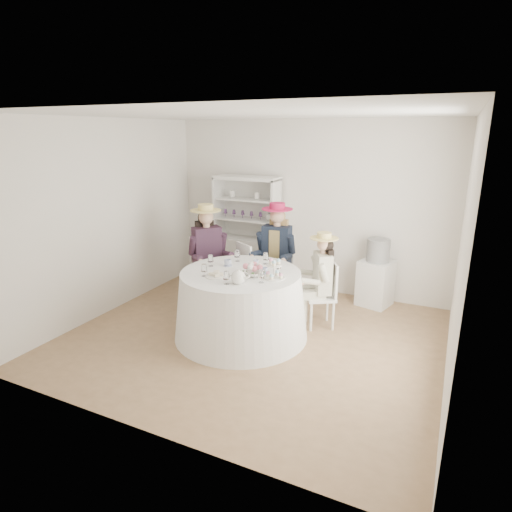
% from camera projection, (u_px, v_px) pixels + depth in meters
% --- Properties ---
extents(ground, '(4.50, 4.50, 0.00)m').
position_uv_depth(ground, '(253.00, 337.00, 5.44)').
color(ground, olive).
rests_on(ground, ground).
extents(ceiling, '(4.50, 4.50, 0.00)m').
position_uv_depth(ceiling, '(252.00, 114.00, 4.68)').
color(ceiling, white).
rests_on(ceiling, wall_back).
extents(wall_back, '(4.50, 0.00, 4.50)m').
position_uv_depth(wall_back, '(307.00, 208.00, 6.79)').
color(wall_back, white).
rests_on(wall_back, ground).
extents(wall_front, '(4.50, 0.00, 4.50)m').
position_uv_depth(wall_front, '(141.00, 288.00, 3.33)').
color(wall_front, white).
rests_on(wall_front, ground).
extents(wall_left, '(0.00, 4.50, 4.50)m').
position_uv_depth(wall_left, '(108.00, 218.00, 5.99)').
color(wall_left, white).
rests_on(wall_left, ground).
extents(wall_right, '(0.00, 4.50, 4.50)m').
position_uv_depth(wall_right, '(461.00, 257.00, 4.14)').
color(wall_right, white).
rests_on(wall_right, ground).
extents(tea_table, '(1.69, 1.69, 0.85)m').
position_uv_depth(tea_table, '(241.00, 304.00, 5.38)').
color(tea_table, white).
rests_on(tea_table, ground).
extents(hutch, '(1.21, 0.74, 1.82)m').
position_uv_depth(hutch, '(248.00, 247.00, 7.18)').
color(hutch, silver).
rests_on(hutch, ground).
extents(side_table, '(0.54, 0.54, 0.68)m').
position_uv_depth(side_table, '(375.00, 283.00, 6.37)').
color(side_table, silver).
rests_on(side_table, ground).
extents(hatbox, '(0.38, 0.38, 0.33)m').
position_uv_depth(hatbox, '(378.00, 250.00, 6.23)').
color(hatbox, black).
rests_on(hatbox, side_table).
extents(guest_left, '(0.66, 0.64, 1.53)m').
position_uv_depth(guest_left, '(208.00, 251.00, 6.16)').
color(guest_left, silver).
rests_on(guest_left, ground).
extents(guest_mid, '(0.56, 0.59, 1.55)m').
position_uv_depth(guest_mid, '(276.00, 249.00, 6.17)').
color(guest_mid, silver).
rests_on(guest_mid, ground).
extents(guest_right, '(0.55, 0.51, 1.29)m').
position_uv_depth(guest_right, '(321.00, 275.00, 5.56)').
color(guest_right, silver).
rests_on(guest_right, ground).
extents(spare_chair, '(0.55, 0.55, 0.98)m').
position_uv_depth(spare_chair, '(250.00, 273.00, 6.26)').
color(spare_chair, silver).
rests_on(spare_chair, ground).
extents(teacup_a, '(0.12, 0.12, 0.08)m').
position_uv_depth(teacup_a, '(228.00, 263.00, 5.48)').
color(teacup_a, white).
rests_on(teacup_a, tea_table).
extents(teacup_b, '(0.09, 0.09, 0.07)m').
position_uv_depth(teacup_b, '(256.00, 263.00, 5.48)').
color(teacup_b, white).
rests_on(teacup_b, tea_table).
extents(teacup_c, '(0.11, 0.11, 0.06)m').
position_uv_depth(teacup_c, '(265.00, 271.00, 5.19)').
color(teacup_c, white).
rests_on(teacup_c, tea_table).
extents(flower_bowl, '(0.27, 0.27, 0.06)m').
position_uv_depth(flower_bowl, '(254.00, 274.00, 5.09)').
color(flower_bowl, white).
rests_on(flower_bowl, tea_table).
extents(flower_arrangement, '(0.19, 0.19, 0.07)m').
position_uv_depth(flower_arrangement, '(254.00, 267.00, 5.13)').
color(flower_arrangement, pink).
rests_on(flower_arrangement, tea_table).
extents(table_teapot, '(0.23, 0.17, 0.17)m').
position_uv_depth(table_teapot, '(238.00, 277.00, 4.84)').
color(table_teapot, white).
rests_on(table_teapot, tea_table).
extents(sandwich_plate, '(0.26, 0.26, 0.06)m').
position_uv_depth(sandwich_plate, '(216.00, 275.00, 5.09)').
color(sandwich_plate, white).
rests_on(sandwich_plate, tea_table).
extents(cupcake_stand, '(0.24, 0.24, 0.23)m').
position_uv_depth(cupcake_stand, '(274.00, 272.00, 5.01)').
color(cupcake_stand, white).
rests_on(cupcake_stand, tea_table).
extents(stemware_set, '(0.96, 0.96, 0.15)m').
position_uv_depth(stemware_set, '(241.00, 266.00, 5.24)').
color(stemware_set, white).
rests_on(stemware_set, tea_table).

